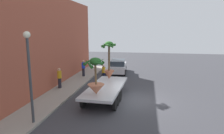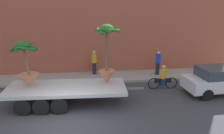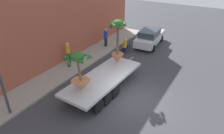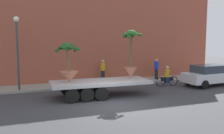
# 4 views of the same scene
# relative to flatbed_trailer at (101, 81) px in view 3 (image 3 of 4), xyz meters

# --- Properties ---
(ground_plane) EXTENTS (60.00, 60.00, 0.00)m
(ground_plane) POSITION_rel_flatbed_trailer_xyz_m (0.35, -2.31, -0.76)
(ground_plane) COLOR #38383D
(sidewalk) EXTENTS (24.00, 2.20, 0.15)m
(sidewalk) POSITION_rel_flatbed_trailer_xyz_m (0.35, 3.79, -0.69)
(sidewalk) COLOR gray
(sidewalk) RESTS_ON ground
(building_facade) EXTENTS (24.00, 1.20, 7.95)m
(building_facade) POSITION_rel_flatbed_trailer_xyz_m (0.35, 5.49, 3.21)
(building_facade) COLOR #9E4C38
(building_facade) RESTS_ON ground
(flatbed_trailer) EXTENTS (7.12, 2.50, 0.98)m
(flatbed_trailer) POSITION_rel_flatbed_trailer_xyz_m (0.00, 0.00, 0.00)
(flatbed_trailer) COLOR #B7BABF
(flatbed_trailer) RESTS_ON ground
(potted_palm_rear) EXTENTS (1.42, 1.48, 2.37)m
(potted_palm_rear) POSITION_rel_flatbed_trailer_xyz_m (-1.66, 0.24, 1.21)
(potted_palm_rear) COLOR #C17251
(potted_palm_rear) RESTS_ON flatbed_trailer
(potted_palm_middle) EXTENTS (1.34, 1.40, 3.13)m
(potted_palm_middle) POSITION_rel_flatbed_trailer_xyz_m (2.39, 0.17, 1.66)
(potted_palm_middle) COLOR #B26647
(potted_palm_middle) RESTS_ON flatbed_trailer
(cyclist) EXTENTS (1.84, 0.36, 1.54)m
(cyclist) POSITION_rel_flatbed_trailer_xyz_m (5.96, 1.44, -0.10)
(cyclist) COLOR black
(cyclist) RESTS_ON ground
(parked_car) EXTENTS (4.60, 2.08, 1.58)m
(parked_car) POSITION_rel_flatbed_trailer_xyz_m (9.12, 0.41, 0.06)
(parked_car) COLOR silver
(parked_car) RESTS_ON ground
(pedestrian_near_gate) EXTENTS (0.36, 0.36, 1.71)m
(pedestrian_near_gate) POSITION_rel_flatbed_trailer_xyz_m (6.36, 3.71, 0.28)
(pedestrian_near_gate) COLOR black
(pedestrian_near_gate) RESTS_ON sidewalk
(pedestrian_far_left) EXTENTS (0.36, 0.36, 1.71)m
(pedestrian_far_left) POSITION_rel_flatbed_trailer_xyz_m (1.87, 4.35, 0.28)
(pedestrian_far_left) COLOR black
(pedestrian_far_left) RESTS_ON sidewalk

